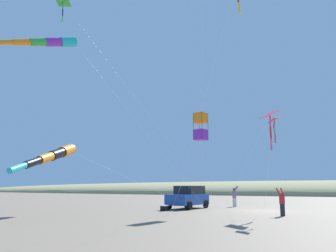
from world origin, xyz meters
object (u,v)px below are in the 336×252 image
(parked_car, at_px, (188,197))
(kite_delta_teal_far_right, at_px, (64,4))
(kite_windsock_orange_high_right, at_px, (54,155))
(cooler_box, at_px, (165,208))
(kite_delta_black_fish_shape, at_px, (269,115))
(kite_box_white_trailing, at_px, (201,127))
(kite_delta_green_low_center, at_px, (274,121))
(kite_windsock_rainbow_low_near, at_px, (49,42))
(person_adult_flyer, at_px, (282,201))
(person_child_green_jacket, at_px, (234,195))

(parked_car, height_order, kite_delta_teal_far_right, kite_delta_teal_far_right)
(parked_car, height_order, kite_windsock_orange_high_right, kite_windsock_orange_high_right)
(cooler_box, relative_size, kite_delta_black_fish_shape, 0.06)
(kite_windsock_orange_high_right, relative_size, kite_box_white_trailing, 2.26)
(kite_delta_teal_far_right, bearing_deg, kite_delta_green_low_center, 103.02)
(cooler_box, distance_m, kite_box_white_trailing, 7.11)
(cooler_box, distance_m, kite_windsock_rainbow_low_near, 14.05)
(kite_windsock_orange_high_right, xyz_separation_m, kite_box_white_trailing, (-4.86, 8.22, 1.93))
(kite_windsock_orange_high_right, bearing_deg, cooler_box, 148.70)
(parked_car, bearing_deg, person_adult_flyer, 65.03)
(cooler_box, xyz_separation_m, kite_windsock_rainbow_low_near, (8.70, -3.41, 10.49))
(parked_car, distance_m, kite_windsock_rainbow_low_near, 15.91)
(kite_delta_black_fish_shape, relative_size, kite_delta_green_low_center, 0.87)
(cooler_box, relative_size, person_adult_flyer, 0.36)
(parked_car, distance_m, kite_delta_green_low_center, 11.73)
(parked_car, distance_m, kite_windsock_orange_high_right, 11.67)
(parked_car, distance_m, person_adult_flyer, 9.04)
(kite_windsock_orange_high_right, xyz_separation_m, kite_windsock_rainbow_low_near, (1.68, 0.86, 6.92))
(kite_box_white_trailing, bearing_deg, kite_windsock_orange_high_right, -59.44)
(person_child_green_jacket, bearing_deg, cooler_box, -20.73)
(parked_car, xyz_separation_m, kite_delta_teal_far_right, (9.83, -5.08, 13.79))
(parked_car, height_order, kite_delta_black_fish_shape, kite_delta_black_fish_shape)
(person_child_green_jacket, height_order, kite_delta_green_low_center, kite_delta_green_low_center)
(person_child_green_jacket, bearing_deg, kite_box_white_trailing, 6.00)
(kite_delta_teal_far_right, bearing_deg, cooler_box, 144.53)
(kite_delta_black_fish_shape, distance_m, kite_delta_green_low_center, 2.78)
(person_adult_flyer, bearing_deg, kite_delta_green_low_center, 6.87)
(person_adult_flyer, distance_m, kite_windsock_rainbow_low_near, 17.50)
(person_adult_flyer, relative_size, person_child_green_jacket, 0.93)
(kite_windsock_rainbow_low_near, bearing_deg, kite_windsock_orange_high_right, -152.83)
(kite_windsock_orange_high_right, bearing_deg, parked_car, 155.58)
(person_child_green_jacket, bearing_deg, kite_windsock_rainbow_low_near, -21.09)
(kite_windsock_orange_high_right, bearing_deg, kite_delta_black_fish_shape, 116.25)
(kite_delta_teal_far_right, bearing_deg, kite_windsock_rainbow_low_near, 30.31)
(kite_box_white_trailing, bearing_deg, cooler_box, -118.75)
(kite_windsock_orange_high_right, relative_size, kite_windsock_rainbow_low_near, 1.01)
(kite_delta_black_fish_shape, xyz_separation_m, kite_delta_green_low_center, (2.52, 0.76, -0.88))
(person_adult_flyer, xyz_separation_m, kite_delta_black_fish_shape, (0.35, -0.42, 5.38))
(kite_delta_black_fish_shape, relative_size, kite_windsock_orange_high_right, 0.73)
(person_child_green_jacket, distance_m, kite_delta_teal_far_right, 21.20)
(parked_car, bearing_deg, kite_windsock_rainbow_low_near, -17.68)
(cooler_box, height_order, person_child_green_jacket, person_child_green_jacket)
(kite_delta_teal_far_right, bearing_deg, person_child_green_jacket, 151.99)
(kite_windsock_rainbow_low_near, relative_size, kite_delta_green_low_center, 1.17)
(kite_delta_teal_far_right, bearing_deg, kite_delta_black_fish_shape, 113.81)
(person_child_green_jacket, relative_size, kite_delta_black_fish_shape, 0.17)
(kite_windsock_orange_high_right, xyz_separation_m, kite_delta_green_low_center, (-3.62, 13.22, 1.66))
(kite_windsock_orange_high_right, distance_m, kite_box_white_trailing, 9.74)
(cooler_box, bearing_deg, person_adult_flyer, 86.45)
(parked_car, distance_m, person_child_green_jacket, 5.08)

